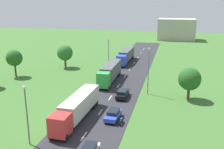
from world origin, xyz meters
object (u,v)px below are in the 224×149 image
at_px(truck_third, 126,55).
at_px(motorcycle_courier, 121,121).
at_px(truck_second, 110,72).
at_px(lamppost_lead, 27,112).
at_px(car_second, 113,115).
at_px(tree_birch, 14,58).
at_px(tree_maple, 65,53).
at_px(lamppost_second, 148,69).
at_px(tree_oak, 190,79).
at_px(lamppost_third, 109,51).
at_px(car_third, 122,93).
at_px(distant_building, 176,29).
at_px(truck_lead, 77,107).

relative_size(truck_third, motorcycle_courier, 7.23).
height_order(truck_second, lamppost_lead, lamppost_lead).
height_order(motorcycle_courier, lamppost_lead, lamppost_lead).
relative_size(car_second, tree_birch, 0.64).
height_order(car_second, tree_maple, tree_maple).
xyz_separation_m(lamppost_second, tree_oak, (7.52, -0.99, -1.18)).
bearing_deg(lamppost_lead, tree_birch, 125.99).
xyz_separation_m(truck_second, lamppost_third, (-3.62, 12.87, 2.18)).
height_order(car_third, motorcycle_courier, car_third).
bearing_deg(tree_maple, lamppost_second, -33.25).
bearing_deg(tree_birch, truck_second, 3.42).
xyz_separation_m(lamppost_second, lamppost_third, (-12.64, 19.04, -0.60)).
relative_size(lamppost_third, distant_building, 0.47).
bearing_deg(tree_birch, lamppost_second, -8.58).
distance_m(truck_third, motorcycle_courier, 39.86).
height_order(car_second, distant_building, distant_building).
relative_size(car_third, lamppost_third, 0.58).
xyz_separation_m(tree_oak, tree_birch, (-39.38, 5.80, 0.63)).
height_order(lamppost_lead, lamppost_third, lamppost_third).
xyz_separation_m(truck_third, tree_oak, (16.56, -26.49, 1.70)).
distance_m(lamppost_second, distant_building, 76.84).
relative_size(lamppost_lead, tree_maple, 1.26).
bearing_deg(motorcycle_courier, tree_oak, 52.16).
bearing_deg(tree_maple, car_second, -54.76).
distance_m(lamppost_lead, distant_building, 100.09).
height_order(truck_second, tree_oak, tree_oak).
bearing_deg(lamppost_lead, tree_oak, 46.18).
xyz_separation_m(truck_lead, lamppost_lead, (-3.35, -8.04, 2.27)).
relative_size(truck_lead, truck_second, 1.03).
bearing_deg(truck_second, lamppost_second, -34.36).
height_order(lamppost_second, distant_building, distant_building).
xyz_separation_m(car_second, lamppost_second, (3.89, 12.58, 4.18)).
bearing_deg(motorcycle_courier, truck_lead, -179.66).
bearing_deg(tree_oak, lamppost_third, 135.18).
xyz_separation_m(tree_oak, distant_building, (-2.45, 77.67, 0.93)).
distance_m(truck_second, motorcycle_courier, 21.09).
bearing_deg(car_second, distant_building, 84.27).
height_order(truck_lead, lamppost_third, lamppost_third).
height_order(car_second, lamppost_second, lamppost_second).
bearing_deg(truck_third, lamppost_lead, -94.18).
relative_size(car_third, motorcycle_courier, 2.37).
distance_m(truck_lead, car_third, 11.71).
bearing_deg(distant_building, lamppost_third, -107.09).
bearing_deg(car_second, lamppost_second, 72.82).
height_order(car_third, tree_maple, tree_maple).
bearing_deg(truck_second, car_third, -63.36).
bearing_deg(tree_oak, truck_second, 156.59).
distance_m(truck_lead, tree_oak, 21.10).
relative_size(lamppost_lead, distant_building, 0.47).
height_order(motorcycle_courier, distant_building, distant_building).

